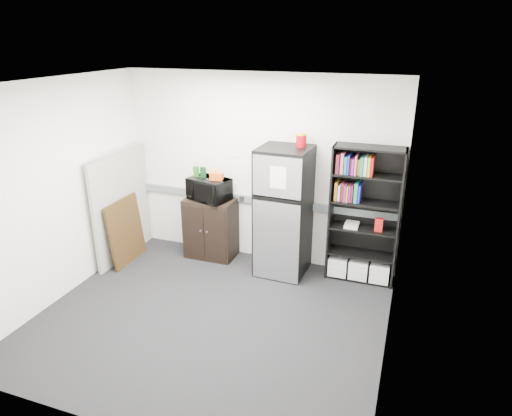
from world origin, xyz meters
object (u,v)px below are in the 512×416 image
Objects in this scene: bookshelf at (364,216)px; cabinet at (211,228)px; cubicle_partition at (122,205)px; microwave at (209,189)px; refrigerator at (283,212)px.

bookshelf is 2.04× the size of cabinet.
bookshelf is at bearing 1.68° from cabinet.
cubicle_partition is 1.34m from cabinet.
cubicle_partition is at bearing -146.13° from microwave.
refrigerator is (1.14, -0.06, -0.18)m from microwave.
bookshelf reaches higher than microwave.
bookshelf is 3.46m from cubicle_partition.
microwave is 0.32× the size of refrigerator.
bookshelf reaches higher than cabinet.
cabinet is at bearing 105.58° from microwave.
refrigerator reaches higher than cubicle_partition.
bookshelf is at bearing 17.67° from microwave.
microwave is at bearing -90.00° from cabinet.
cubicle_partition is 2.81× the size of microwave.
microwave is 1.16m from refrigerator.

